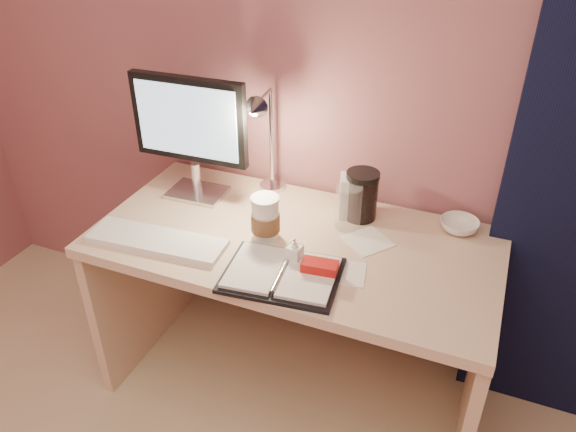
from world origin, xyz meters
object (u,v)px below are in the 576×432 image
at_px(desk, 301,277).
at_px(clear_cup, 348,207).
at_px(planner, 285,273).
at_px(coffee_cup, 265,219).
at_px(monitor, 191,127).
at_px(lotion_bottle, 294,251).
at_px(bowl, 459,226).
at_px(product_box, 354,197).
at_px(dark_jar, 361,198).
at_px(keyboard, 157,240).
at_px(desk_lamp, 256,135).

height_order(desk, clear_cup, clear_cup).
bearing_deg(desk, clear_cup, 25.19).
bearing_deg(planner, coffee_cup, 123.10).
height_order(monitor, planner, monitor).
bearing_deg(monitor, lotion_bottle, -29.89).
bearing_deg(bowl, product_box, -173.58).
height_order(bowl, lotion_bottle, lotion_bottle).
distance_m(clear_cup, dark_jar, 0.08).
relative_size(desk, planner, 3.60).
bearing_deg(planner, clear_cup, 68.78).
bearing_deg(lotion_bottle, coffee_cup, 145.13).
bearing_deg(monitor, planner, -36.03).
height_order(desk, keyboard, keyboard).
xyz_separation_m(keyboard, clear_cup, (0.57, 0.35, 0.07)).
xyz_separation_m(lotion_bottle, desk_lamp, (-0.28, 0.32, 0.22)).
bearing_deg(desk_lamp, coffee_cup, -64.68).
height_order(monitor, clear_cup, monitor).
bearing_deg(lotion_bottle, bowl, 40.66).
relative_size(desk, dark_jar, 8.53).
xyz_separation_m(planner, bowl, (0.47, 0.48, 0.01)).
distance_m(clear_cup, lotion_bottle, 0.29).
height_order(lotion_bottle, desk_lamp, desk_lamp).
distance_m(coffee_cup, product_box, 0.35).
distance_m(keyboard, coffee_cup, 0.38).
bearing_deg(bowl, clear_cup, -161.85).
bearing_deg(planner, bowl, 39.10).
relative_size(monitor, dark_jar, 2.90).
relative_size(keyboard, planner, 1.24).
bearing_deg(dark_jar, clear_cup, -107.48).
distance_m(keyboard, planner, 0.48).
relative_size(keyboard, clear_cup, 3.01).
bearing_deg(coffee_cup, dark_jar, 43.73).
bearing_deg(keyboard, coffee_cup, 23.18).
bearing_deg(keyboard, desk_lamp, 58.66).
bearing_deg(planner, desk_lamp, 118.39).
bearing_deg(desk_lamp, desk, -32.28).
bearing_deg(desk_lamp, keyboard, -122.39).
bearing_deg(monitor, desk_lamp, 9.42).
relative_size(coffee_cup, bowl, 1.19).
bearing_deg(product_box, bowl, -11.21).
height_order(desk, coffee_cup, coffee_cup).
bearing_deg(product_box, coffee_cup, -150.76).
height_order(planner, dark_jar, dark_jar).
bearing_deg(coffee_cup, planner, -50.50).
height_order(keyboard, bowl, bowl).
relative_size(desk, desk_lamp, 3.20).
height_order(desk, desk_lamp, desk_lamp).
bearing_deg(planner, desk, 94.14).
bearing_deg(monitor, bowl, 5.24).
distance_m(desk, dark_jar, 0.38).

